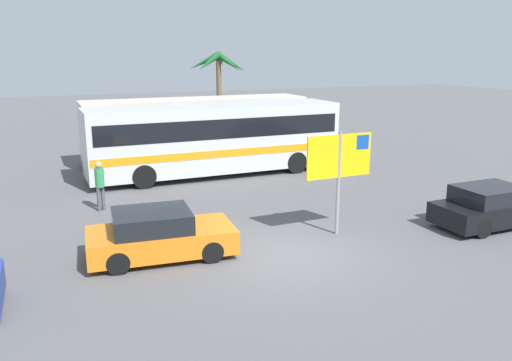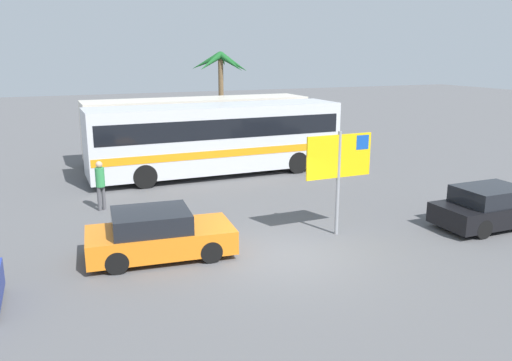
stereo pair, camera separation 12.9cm
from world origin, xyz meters
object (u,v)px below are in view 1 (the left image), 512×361
(bus_rear_coach, at_px, (197,126))
(ferry_sign, at_px, (341,160))
(car_orange, at_px, (159,235))
(bus_front_coach, at_px, (215,136))
(car_black, at_px, (493,207))
(pedestrian_by_bus, at_px, (100,182))

(bus_rear_coach, xyz_separation_m, ferry_sign, (0.62, -12.61, 0.54))
(car_orange, bearing_deg, bus_rear_coach, 73.80)
(bus_front_coach, xyz_separation_m, car_black, (5.81, -10.36, -1.15))
(car_black, bearing_deg, car_orange, 171.20)
(car_orange, height_order, pedestrian_by_bus, pedestrian_by_bus)
(bus_front_coach, distance_m, car_black, 11.93)
(bus_front_coach, height_order, pedestrian_by_bus, bus_front_coach)
(ferry_sign, bearing_deg, pedestrian_by_bus, 138.82)
(bus_rear_coach, bearing_deg, car_black, -68.13)
(ferry_sign, bearing_deg, car_black, -15.75)
(ferry_sign, relative_size, pedestrian_by_bus, 1.80)
(bus_front_coach, distance_m, pedestrian_by_bus, 6.68)
(bus_front_coach, bearing_deg, pedestrian_by_bus, -146.83)
(bus_rear_coach, bearing_deg, pedestrian_by_bus, -128.74)
(bus_front_coach, bearing_deg, car_orange, -118.16)
(ferry_sign, bearing_deg, bus_rear_coach, 91.89)
(car_orange, bearing_deg, pedestrian_by_bus, 105.47)
(bus_front_coach, xyz_separation_m, pedestrian_by_bus, (-5.55, -3.63, -0.73))
(bus_rear_coach, xyz_separation_m, car_black, (5.59, -13.92, -1.15))
(pedestrian_by_bus, bearing_deg, car_black, -148.39)
(bus_front_coach, bearing_deg, ferry_sign, -84.71)
(ferry_sign, relative_size, car_orange, 0.78)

